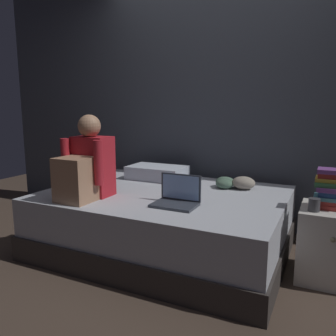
{
  "coord_description": "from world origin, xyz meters",
  "views": [
    {
      "loc": [
        1.04,
        -2.22,
        1.22
      ],
      "look_at": [
        -0.08,
        0.1,
        0.76
      ],
      "focal_mm": 36.45,
      "sensor_mm": 36.0,
      "label": 1
    }
  ],
  "objects_px": {
    "bed": "(165,221)",
    "nightstand": "(332,244)",
    "clothes_pile": "(234,183)",
    "mug": "(314,205)",
    "person_sitting": "(86,167)",
    "pillow": "(157,172)",
    "laptop": "(177,198)",
    "book_stack": "(332,189)"
  },
  "relations": [
    {
      "from": "bed",
      "to": "nightstand",
      "type": "height_order",
      "value": "nightstand"
    },
    {
      "from": "bed",
      "to": "clothes_pile",
      "type": "distance_m",
      "value": 0.7
    },
    {
      "from": "clothes_pile",
      "to": "mug",
      "type": "bearing_deg",
      "value": -34.45
    },
    {
      "from": "nightstand",
      "to": "person_sitting",
      "type": "bearing_deg",
      "value": -165.48
    },
    {
      "from": "nightstand",
      "to": "pillow",
      "type": "relative_size",
      "value": 0.93
    },
    {
      "from": "person_sitting",
      "to": "pillow",
      "type": "xyz_separation_m",
      "value": [
        0.18,
        0.87,
        -0.19
      ]
    },
    {
      "from": "bed",
      "to": "clothes_pile",
      "type": "xyz_separation_m",
      "value": [
        0.49,
        0.38,
        0.31
      ]
    },
    {
      "from": "nightstand",
      "to": "clothes_pile",
      "type": "bearing_deg",
      "value": 156.87
    },
    {
      "from": "bed",
      "to": "nightstand",
      "type": "bearing_deg",
      "value": 1.67
    },
    {
      "from": "pillow",
      "to": "mug",
      "type": "xyz_separation_m",
      "value": [
        1.48,
        -0.53,
        -0.01
      ]
    },
    {
      "from": "nightstand",
      "to": "clothes_pile",
      "type": "xyz_separation_m",
      "value": [
        -0.81,
        0.35,
        0.3
      ]
    },
    {
      "from": "person_sitting",
      "to": "laptop",
      "type": "relative_size",
      "value": 2.05
    },
    {
      "from": "nightstand",
      "to": "book_stack",
      "type": "height_order",
      "value": "book_stack"
    },
    {
      "from": "nightstand",
      "to": "mug",
      "type": "relative_size",
      "value": 5.8
    },
    {
      "from": "person_sitting",
      "to": "clothes_pile",
      "type": "xyz_separation_m",
      "value": [
        0.98,
        0.81,
        -0.2
      ]
    },
    {
      "from": "clothes_pile",
      "to": "person_sitting",
      "type": "bearing_deg",
      "value": -140.39
    },
    {
      "from": "mug",
      "to": "clothes_pile",
      "type": "xyz_separation_m",
      "value": [
        -0.68,
        0.47,
        -0.01
      ]
    },
    {
      "from": "clothes_pile",
      "to": "bed",
      "type": "bearing_deg",
      "value": -142.06
    },
    {
      "from": "bed",
      "to": "laptop",
      "type": "bearing_deg",
      "value": -50.77
    },
    {
      "from": "laptop",
      "to": "mug",
      "type": "distance_m",
      "value": 0.95
    },
    {
      "from": "nightstand",
      "to": "pillow",
      "type": "height_order",
      "value": "pillow"
    },
    {
      "from": "person_sitting",
      "to": "pillow",
      "type": "bearing_deg",
      "value": 78.61
    },
    {
      "from": "nightstand",
      "to": "book_stack",
      "type": "xyz_separation_m",
      "value": [
        -0.03,
        0.0,
        0.4
      ]
    },
    {
      "from": "book_stack",
      "to": "bed",
      "type": "bearing_deg",
      "value": -178.24
    },
    {
      "from": "nightstand",
      "to": "mug",
      "type": "height_order",
      "value": "mug"
    },
    {
      "from": "pillow",
      "to": "book_stack",
      "type": "distance_m",
      "value": 1.63
    },
    {
      "from": "pillow",
      "to": "book_stack",
      "type": "bearing_deg",
      "value": -14.6
    },
    {
      "from": "laptop",
      "to": "clothes_pile",
      "type": "relative_size",
      "value": 0.91
    },
    {
      "from": "bed",
      "to": "person_sitting",
      "type": "relative_size",
      "value": 3.05
    },
    {
      "from": "nightstand",
      "to": "book_stack",
      "type": "relative_size",
      "value": 1.87
    },
    {
      "from": "person_sitting",
      "to": "mug",
      "type": "distance_m",
      "value": 1.7
    },
    {
      "from": "laptop",
      "to": "book_stack",
      "type": "xyz_separation_m",
      "value": [
        1.02,
        0.34,
        0.1
      ]
    },
    {
      "from": "laptop",
      "to": "clothes_pile",
      "type": "height_order",
      "value": "laptop"
    },
    {
      "from": "laptop",
      "to": "pillow",
      "type": "distance_m",
      "value": 0.94
    },
    {
      "from": "mug",
      "to": "laptop",
      "type": "bearing_deg",
      "value": -166.41
    },
    {
      "from": "nightstand",
      "to": "laptop",
      "type": "bearing_deg",
      "value": -161.95
    },
    {
      "from": "person_sitting",
      "to": "laptop",
      "type": "bearing_deg",
      "value": 9.26
    },
    {
      "from": "bed",
      "to": "nightstand",
      "type": "distance_m",
      "value": 1.3
    },
    {
      "from": "nightstand",
      "to": "mug",
      "type": "distance_m",
      "value": 0.35
    },
    {
      "from": "laptop",
      "to": "clothes_pile",
      "type": "xyz_separation_m",
      "value": [
        0.24,
        0.69,
        -0.0
      ]
    },
    {
      "from": "bed",
      "to": "person_sitting",
      "type": "distance_m",
      "value": 0.82
    },
    {
      "from": "nightstand",
      "to": "bed",
      "type": "bearing_deg",
      "value": -178.33
    }
  ]
}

